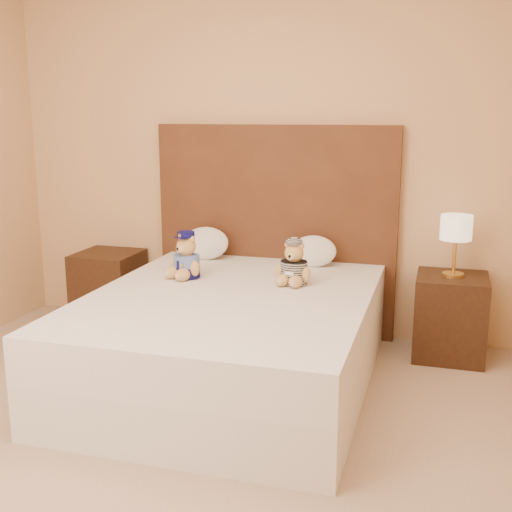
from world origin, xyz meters
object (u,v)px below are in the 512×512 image
Objects in this scene: pillow_left at (205,242)px; nightstand_right at (450,317)px; teddy_prisoner at (294,263)px; pillow_right at (313,250)px; teddy_police at (186,255)px; lamp at (456,231)px; nightstand_left at (109,288)px; bed at (231,338)px.

nightstand_right is at bearing -1.00° from pillow_left.
teddy_prisoner is 0.51m from pillow_right.
teddy_prisoner reaches higher than pillow_left.
pillow_left is 0.79m from pillow_right.
nightstand_right is at bearing 36.31° from teddy_prisoner.
teddy_police is 0.70m from teddy_prisoner.
pillow_left is (-0.08, 0.54, -0.02)m from teddy_police.
teddy_prisoner is at bearing -153.04° from lamp.
teddy_police is 0.92× the size of pillow_right.
lamp is (2.50, 0.00, 0.57)m from nightstand_left.
teddy_police is at bearing -30.92° from nightstand_left.
lamp is (-0.00, 0.00, 0.57)m from nightstand_right.
bed is 0.60m from teddy_prisoner.
teddy_prisoner is at bearing -92.04° from pillow_right.
nightstand_right is 1.77m from teddy_police.
pillow_left reaches higher than pillow_right.
teddy_prisoner reaches higher than bed.
teddy_police is (-1.64, -0.51, 0.42)m from nightstand_right.
pillow_left is at bearing 180.00° from pillow_right.
lamp is 1.07m from teddy_prisoner.
nightstand_right is 0.57m from lamp.
pillow_right is at bearing 97.31° from teddy_prisoner.
nightstand_left is 1.62m from pillow_right.
pillow_left is (-1.72, 0.03, -0.18)m from lamp.
nightstand_right is 1.87× the size of teddy_police.
pillow_right reaches higher than nightstand_left.
nightstand_left is 1.00× the size of nightstand_right.
teddy_prisoner is (-0.95, -0.48, 0.41)m from nightstand_right.
lamp is 0.95m from pillow_right.
nightstand_left is at bearing 172.16° from teddy_prisoner.
pillow_right is (0.32, 0.83, 0.39)m from bed.
teddy_police is 0.84× the size of pillow_left.
bed is at bearing -147.38° from lamp.
teddy_prisoner is (0.30, 0.32, 0.41)m from bed.
pillow_left is at bearing 179.00° from nightstand_right.
teddy_police reaches higher than pillow_right.
pillow_right reaches higher than nightstand_right.
nightstand_left is at bearing -178.91° from pillow_right.
bed is at bearing -124.32° from teddy_prisoner.
teddy_police reaches higher than bed.
lamp is at bearing 40.11° from teddy_police.
pillow_right is at bearing 178.15° from nightstand_right.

